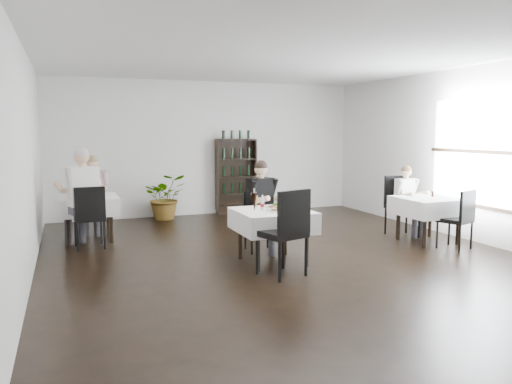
{
  "coord_description": "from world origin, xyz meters",
  "views": [
    {
      "loc": [
        -3.03,
        -6.49,
        1.89
      ],
      "look_at": [
        -0.48,
        0.2,
        1.02
      ],
      "focal_mm": 35.0,
      "sensor_mm": 36.0,
      "label": 1
    }
  ],
  "objects_px": {
    "main_table": "(273,220)",
    "potted_tree": "(166,197)",
    "diner_main": "(264,199)",
    "wine_shelf": "(236,177)"
  },
  "relations": [
    {
      "from": "main_table",
      "to": "potted_tree",
      "type": "height_order",
      "value": "potted_tree"
    },
    {
      "from": "diner_main",
      "to": "wine_shelf",
      "type": "bearing_deg",
      "value": 78.09
    },
    {
      "from": "main_table",
      "to": "potted_tree",
      "type": "distance_m",
      "value": 4.16
    },
    {
      "from": "main_table",
      "to": "diner_main",
      "type": "distance_m",
      "value": 0.7
    },
    {
      "from": "main_table",
      "to": "diner_main",
      "type": "bearing_deg",
      "value": 78.91
    },
    {
      "from": "wine_shelf",
      "to": "potted_tree",
      "type": "xyz_separation_m",
      "value": [
        -1.67,
        -0.23,
        -0.35
      ]
    },
    {
      "from": "wine_shelf",
      "to": "diner_main",
      "type": "xyz_separation_m",
      "value": [
        -0.77,
        -3.66,
        -0.01
      ]
    },
    {
      "from": "wine_shelf",
      "to": "potted_tree",
      "type": "distance_m",
      "value": 1.72
    },
    {
      "from": "potted_tree",
      "to": "main_table",
      "type": "bearing_deg",
      "value": -79.3
    },
    {
      "from": "potted_tree",
      "to": "diner_main",
      "type": "height_order",
      "value": "diner_main"
    }
  ]
}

